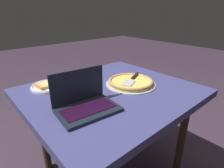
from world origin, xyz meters
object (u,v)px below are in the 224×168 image
(pizza_plate, at_px, (48,86))
(pizza_tray, at_px, (131,82))
(table_knife, at_px, (92,82))
(dining_table, at_px, (111,99))
(laptop, at_px, (85,102))

(pizza_plate, distance_m, pizza_tray, 0.59)
(pizza_tray, height_order, table_knife, pizza_tray)
(dining_table, xyz_separation_m, laptop, (-0.28, -0.11, 0.12))
(pizza_plate, distance_m, table_knife, 0.32)
(pizza_plate, bearing_deg, dining_table, -45.70)
(pizza_tray, distance_m, table_knife, 0.29)
(laptop, xyz_separation_m, pizza_plate, (-0.03, 0.42, -0.03))
(table_knife, bearing_deg, laptop, -131.11)
(dining_table, relative_size, pizza_tray, 3.04)
(dining_table, bearing_deg, pizza_tray, -9.02)
(pizza_plate, height_order, pizza_tray, pizza_tray)
(pizza_plate, height_order, table_knife, pizza_plate)
(pizza_tray, bearing_deg, dining_table, 170.98)
(pizza_plate, relative_size, table_knife, 0.99)
(pizza_tray, xyz_separation_m, table_knife, (-0.19, 0.21, -0.02))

